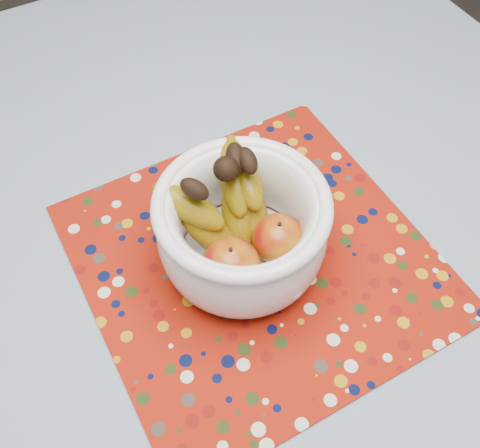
# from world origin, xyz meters

# --- Properties ---
(table) EXTENTS (1.20, 1.20, 0.75)m
(table) POSITION_xyz_m (0.00, 0.00, 0.67)
(table) COLOR brown
(table) RESTS_ON ground
(tablecloth) EXTENTS (1.32, 1.32, 0.01)m
(tablecloth) POSITION_xyz_m (0.00, 0.00, 0.76)
(tablecloth) COLOR slate
(tablecloth) RESTS_ON table
(placemat) EXTENTS (0.44, 0.44, 0.00)m
(placemat) POSITION_xyz_m (0.03, -0.06, 0.76)
(placemat) COLOR maroon
(placemat) RESTS_ON tablecloth
(fruit_bowl) EXTENTS (0.23, 0.23, 0.16)m
(fruit_bowl) POSITION_xyz_m (0.01, -0.05, 0.84)
(fruit_bowl) COLOR white
(fruit_bowl) RESTS_ON placemat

